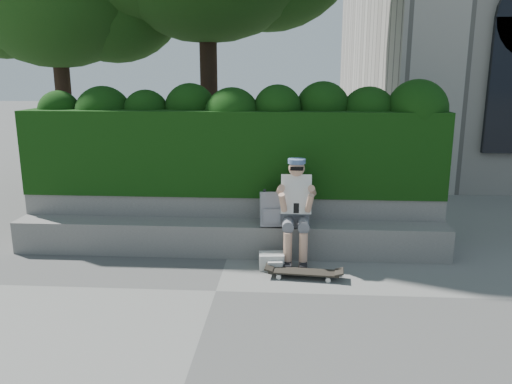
# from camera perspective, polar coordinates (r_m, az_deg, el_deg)

# --- Properties ---
(ground) EXTENTS (80.00, 80.00, 0.00)m
(ground) POSITION_cam_1_polar(r_m,az_deg,el_deg) (5.91, -4.61, -11.21)
(ground) COLOR slate
(ground) RESTS_ON ground
(bench_ledge) EXTENTS (6.00, 0.45, 0.45)m
(bench_ledge) POSITION_cam_1_polar(r_m,az_deg,el_deg) (6.98, -3.16, -5.28)
(bench_ledge) COLOR gray
(bench_ledge) RESTS_ON ground
(planter_wall) EXTENTS (6.00, 0.50, 0.75)m
(planter_wall) POSITION_cam_1_polar(r_m,az_deg,el_deg) (7.38, -2.73, -3.00)
(planter_wall) COLOR gray
(planter_wall) RESTS_ON ground
(hedge) EXTENTS (6.00, 1.00, 1.20)m
(hedge) POSITION_cam_1_polar(r_m,az_deg,el_deg) (7.39, -2.62, 4.77)
(hedge) COLOR black
(hedge) RESTS_ON planter_wall
(person) EXTENTS (0.40, 0.76, 1.38)m
(person) POSITION_cam_1_polar(r_m,az_deg,el_deg) (6.60, 4.58, -1.60)
(person) COLOR slate
(person) RESTS_ON ground
(skateboard) EXTENTS (0.87, 0.29, 0.09)m
(skateboard) POSITION_cam_1_polar(r_m,az_deg,el_deg) (6.24, 5.48, -9.11)
(skateboard) COLOR black
(skateboard) RESTS_ON ground
(backpack_plaid) EXTENTS (0.33, 0.20, 0.46)m
(backpack_plaid) POSITION_cam_1_polar(r_m,az_deg,el_deg) (6.70, 1.83, -1.96)
(backpack_plaid) COLOR #AAA9AE
(backpack_plaid) RESTS_ON bench_ledge
(backpack_ground) EXTENTS (0.33, 0.25, 0.20)m
(backpack_ground) POSITION_cam_1_polar(r_m,az_deg,el_deg) (6.49, 1.78, -7.87)
(backpack_ground) COLOR silver
(backpack_ground) RESTS_ON ground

